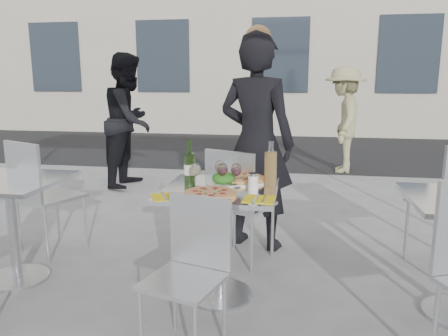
% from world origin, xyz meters
% --- Properties ---
extents(ground, '(80.00, 80.00, 0.00)m').
position_xyz_m(ground, '(0.00, 0.00, 0.00)').
color(ground, slate).
extents(street_asphalt, '(24.00, 5.00, 0.00)m').
position_xyz_m(street_asphalt, '(0.00, 6.50, 0.00)').
color(street_asphalt, black).
rests_on(street_asphalt, ground).
extents(main_table, '(0.72, 0.72, 0.75)m').
position_xyz_m(main_table, '(0.00, 0.00, 0.54)').
color(main_table, '#B7BABF').
rests_on(main_table, ground).
extents(side_table_left, '(0.72, 0.72, 0.75)m').
position_xyz_m(side_table_left, '(-1.50, 0.00, 0.54)').
color(side_table_left, '#B7BABF').
rests_on(side_table_left, ground).
extents(chair_far, '(0.55, 0.55, 0.92)m').
position_xyz_m(chair_far, '(0.03, 0.54, 0.54)').
color(chair_far, silver).
rests_on(chair_far, ground).
extents(chair_near, '(0.47, 0.47, 0.82)m').
position_xyz_m(chair_near, '(-0.06, -0.55, 0.48)').
color(chair_near, silver).
rests_on(chair_near, ground).
extents(side_chair_lfar, '(0.58, 0.59, 0.96)m').
position_xyz_m(side_chair_lfar, '(-1.57, 0.45, 0.57)').
color(side_chair_lfar, silver).
rests_on(side_chair_lfar, ground).
extents(woman_diner, '(0.76, 0.62, 1.81)m').
position_xyz_m(woman_diner, '(0.14, 0.97, 0.90)').
color(woman_diner, black).
rests_on(woman_diner, ground).
extents(pedestrian_a, '(0.70, 0.88, 1.77)m').
position_xyz_m(pedestrian_a, '(-1.75, 2.90, 0.89)').
color(pedestrian_a, black).
rests_on(pedestrian_a, ground).
extents(pedestrian_b, '(0.67, 1.09, 1.63)m').
position_xyz_m(pedestrian_b, '(1.17, 4.28, 0.81)').
color(pedestrian_b, '#9A9363').
rests_on(pedestrian_b, ground).
extents(pizza_near, '(0.32, 0.32, 0.02)m').
position_xyz_m(pizza_near, '(-0.03, -0.18, 0.76)').
color(pizza_near, tan).
rests_on(pizza_near, main_table).
extents(pizza_far, '(0.33, 0.33, 0.03)m').
position_xyz_m(pizza_far, '(0.12, 0.21, 0.77)').
color(pizza_far, white).
rests_on(pizza_far, main_table).
extents(salad_plate, '(0.22, 0.22, 0.09)m').
position_xyz_m(salad_plate, '(0.01, 0.09, 0.79)').
color(salad_plate, white).
rests_on(salad_plate, main_table).
extents(wine_bottle, '(0.07, 0.08, 0.29)m').
position_xyz_m(wine_bottle, '(-0.23, 0.11, 0.86)').
color(wine_bottle, '#2E511E').
rests_on(wine_bottle, main_table).
extents(carafe, '(0.08, 0.08, 0.29)m').
position_xyz_m(carafe, '(0.31, 0.15, 0.87)').
color(carafe, tan).
rests_on(carafe, main_table).
extents(sugar_shaker, '(0.06, 0.06, 0.11)m').
position_xyz_m(sugar_shaker, '(0.21, -0.01, 0.80)').
color(sugar_shaker, white).
rests_on(sugar_shaker, main_table).
extents(wineglass_white_a, '(0.07, 0.07, 0.16)m').
position_xyz_m(wineglass_white_a, '(-0.16, -0.00, 0.86)').
color(wineglass_white_a, white).
rests_on(wineglass_white_a, main_table).
extents(wineglass_white_b, '(0.07, 0.07, 0.16)m').
position_xyz_m(wineglass_white_b, '(-0.02, 0.12, 0.86)').
color(wineglass_white_b, white).
rests_on(wineglass_white_b, main_table).
extents(wineglass_red_a, '(0.07, 0.07, 0.16)m').
position_xyz_m(wineglass_red_a, '(0.01, 0.04, 0.86)').
color(wineglass_red_a, white).
rests_on(wineglass_red_a, main_table).
extents(wineglass_red_b, '(0.07, 0.07, 0.16)m').
position_xyz_m(wineglass_red_b, '(0.10, 0.04, 0.86)').
color(wineglass_red_b, white).
rests_on(wineglass_red_b, main_table).
extents(napkin_left, '(0.24, 0.24, 0.01)m').
position_xyz_m(napkin_left, '(-0.27, -0.26, 0.75)').
color(napkin_left, yellow).
rests_on(napkin_left, main_table).
extents(napkin_right, '(0.19, 0.20, 0.01)m').
position_xyz_m(napkin_right, '(0.27, -0.23, 0.75)').
color(napkin_right, yellow).
rests_on(napkin_right, main_table).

